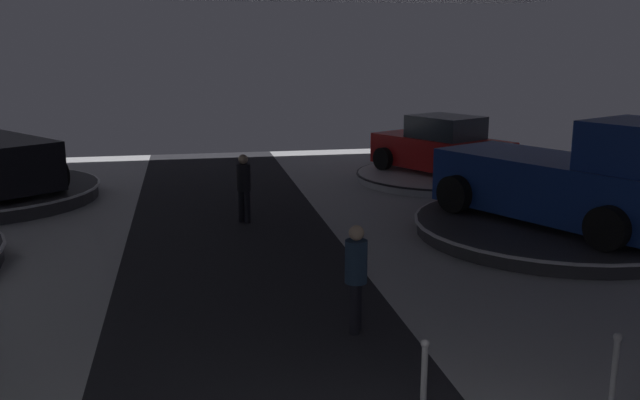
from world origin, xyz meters
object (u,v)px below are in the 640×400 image
(display_platform_far_right, at_px, (555,227))
(display_car_deep_right, at_px, (442,147))
(pickup_truck_far_right, at_px, (572,180))
(visitor_walking_far, at_px, (244,184))
(visitor_walking_near, at_px, (356,272))
(display_platform_deep_right, at_px, (440,176))

(display_platform_far_right, relative_size, display_car_deep_right, 1.33)
(display_car_deep_right, bearing_deg, pickup_truck_far_right, -85.90)
(display_car_deep_right, relative_size, visitor_walking_far, 2.86)
(visitor_walking_near, height_order, visitor_walking_far, same)
(display_platform_far_right, height_order, visitor_walking_far, visitor_walking_far)
(display_platform_far_right, bearing_deg, visitor_walking_near, -142.46)
(display_platform_deep_right, bearing_deg, display_platform_far_right, -86.92)
(display_car_deep_right, bearing_deg, display_platform_deep_right, 117.84)
(display_platform_far_right, xyz_separation_m, visitor_walking_near, (-5.46, -4.20, 0.73))
(display_platform_far_right, bearing_deg, visitor_walking_far, 160.33)
(pickup_truck_far_right, xyz_separation_m, visitor_walking_near, (-5.61, -3.91, -0.34))
(visitor_walking_near, bearing_deg, display_car_deep_right, 63.50)
(visitor_walking_near, bearing_deg, pickup_truck_far_right, 34.89)
(display_car_deep_right, xyz_separation_m, visitor_walking_far, (-6.19, -3.80, -0.11))
(display_platform_far_right, xyz_separation_m, display_car_deep_right, (-0.32, 6.12, 0.84))
(display_platform_deep_right, bearing_deg, visitor_walking_far, -148.21)
(display_platform_deep_right, xyz_separation_m, visitor_walking_far, (-6.17, -3.83, 0.77))
(pickup_truck_far_right, relative_size, visitor_walking_far, 3.57)
(pickup_truck_far_right, distance_m, display_car_deep_right, 6.43)
(display_platform_far_right, distance_m, display_platform_deep_right, 6.16)
(display_platform_far_right, relative_size, visitor_walking_far, 3.80)
(display_platform_far_right, bearing_deg, pickup_truck_far_right, -63.63)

